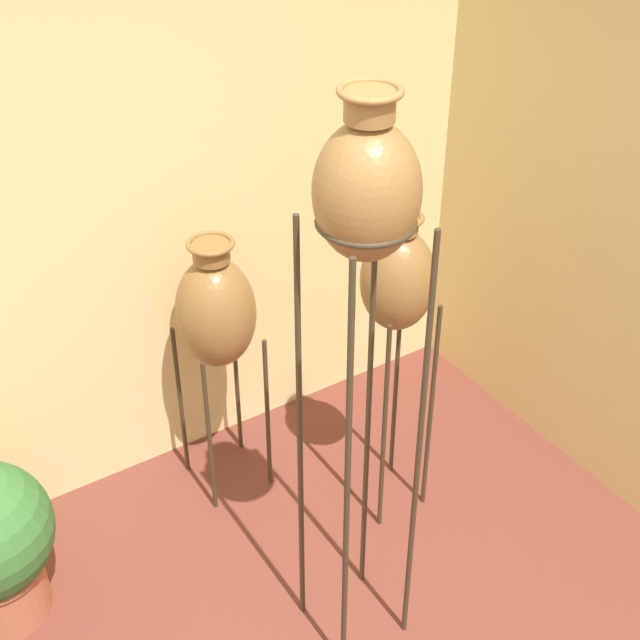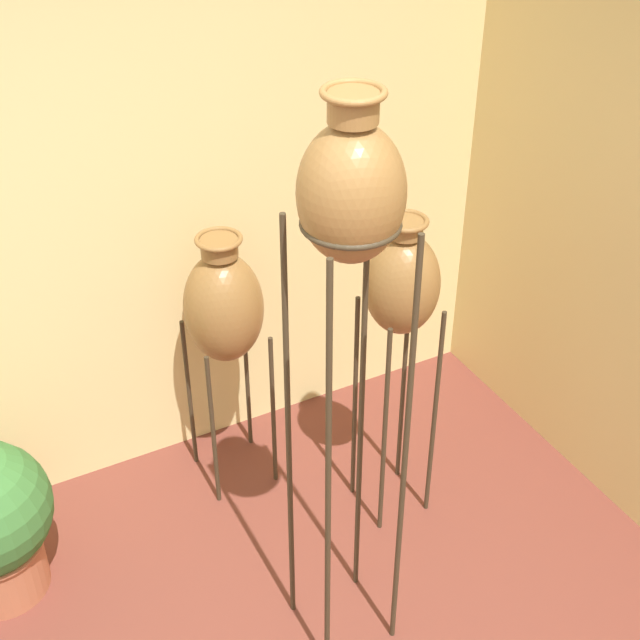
% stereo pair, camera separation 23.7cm
% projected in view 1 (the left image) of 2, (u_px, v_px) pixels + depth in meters
% --- Properties ---
extents(vase_stand_tall, '(0.31, 0.31, 2.17)m').
position_uv_depth(vase_stand_tall, '(366.00, 208.00, 2.49)').
color(vase_stand_tall, '#382D1E').
rests_on(vase_stand_tall, ground_plane).
extents(vase_stand_medium, '(0.29, 0.29, 1.44)m').
position_uv_depth(vase_stand_medium, '(397.00, 284.00, 3.43)').
color(vase_stand_medium, '#382D1E').
rests_on(vase_stand_medium, ground_plane).
extents(vase_stand_short, '(0.33, 0.33, 1.26)m').
position_uv_depth(vase_stand_short, '(216.00, 313.00, 3.66)').
color(vase_stand_short, '#382D1E').
rests_on(vase_stand_short, ground_plane).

